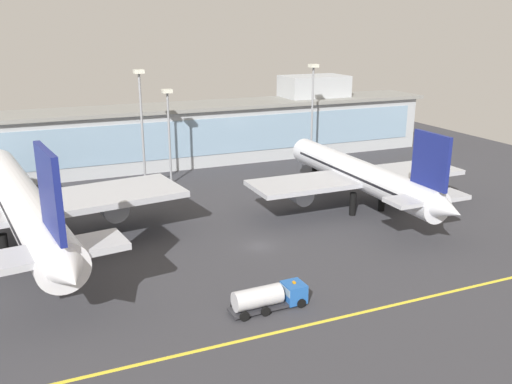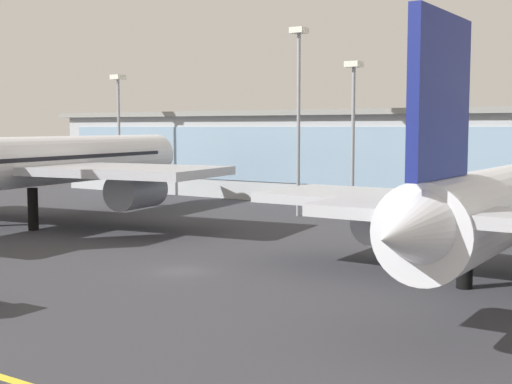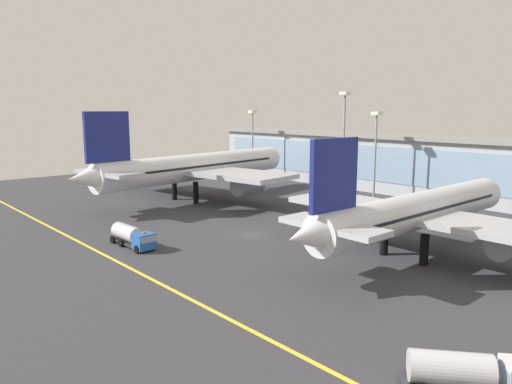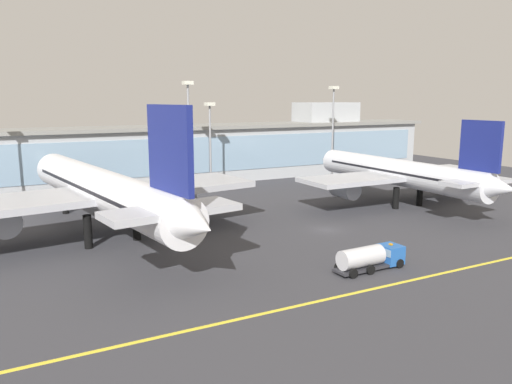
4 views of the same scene
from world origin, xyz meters
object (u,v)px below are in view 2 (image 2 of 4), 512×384
at_px(apron_light_mast_west, 299,93).
at_px(apron_light_mast_east, 353,112).
at_px(apron_light_mast_centre, 119,115).
at_px(airliner_near_left, 31,163).

xyz_separation_m(apron_light_mast_west, apron_light_mast_east, (5.86, 3.15, -2.32)).
distance_m(apron_light_mast_west, apron_light_mast_east, 7.04).
distance_m(apron_light_mast_west, apron_light_mast_centre, 35.99).
height_order(apron_light_mast_west, apron_light_mast_east, apron_light_mast_west).
bearing_deg(apron_light_mast_west, apron_light_mast_centre, 171.56).
xyz_separation_m(airliner_near_left, apron_light_mast_west, (21.57, 22.94, 8.18)).
bearing_deg(apron_light_mast_east, apron_light_mast_west, -151.75).
distance_m(airliner_near_left, apron_light_mast_centre, 32.04).
bearing_deg(apron_light_mast_centre, apron_light_mast_east, -2.94).
relative_size(airliner_near_left, apron_light_mast_centre, 3.12).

